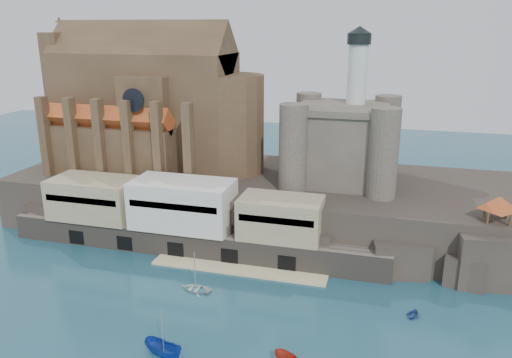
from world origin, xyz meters
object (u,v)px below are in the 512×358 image
object	(u,v)px
pavilion	(499,205)
castle_keep	(342,139)
church	(153,110)
boat_2	(164,355)

from	to	relation	value
pavilion	castle_keep	bearing A→B (deg)	149.82
church	pavilion	world-z (taller)	church
pavilion	church	bearing A→B (deg)	166.52
pavilion	boat_2	world-z (taller)	pavilion
church	pavilion	size ratio (longest dim) A/B	7.34
castle_keep	boat_2	xyz separation A→B (m)	(-16.24, -47.17, -18.31)
castle_keep	boat_2	distance (m)	53.14
church	boat_2	distance (m)	57.99
boat_2	pavilion	bearing A→B (deg)	-36.25
boat_2	castle_keep	bearing A→B (deg)	-2.52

